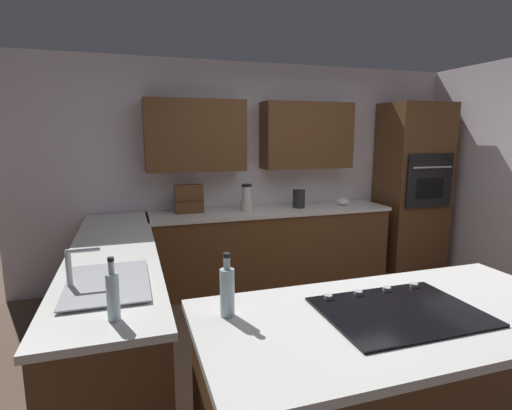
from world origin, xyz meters
The scene contains 17 objects.
ground_plane centered at (0.00, 0.00, 0.00)m, with size 14.00×14.00×0.00m, color brown.
wall_back centered at (0.08, -2.04, 1.42)m, with size 6.00×0.44×2.60m.
lower_cabinets_back centered at (0.10, -1.72, 0.43)m, with size 2.80×0.60×0.86m, color brown.
countertop_back centered at (0.10, -1.72, 0.88)m, with size 2.84×0.64×0.04m, color silver.
lower_cabinets_side centered at (1.82, -0.55, 0.43)m, with size 0.60×2.90×0.86m, color brown.
countertop_side centered at (1.82, -0.55, 0.88)m, with size 0.64×2.94×0.04m, color silver.
island_base centered at (0.44, 1.05, 0.43)m, with size 1.93×0.88×0.86m, color brown.
island_top centered at (0.44, 1.05, 0.88)m, with size 2.01×0.96×0.04m, color silver.
wall_oven centered at (-1.85, -1.72, 1.08)m, with size 0.80×0.66×2.16m.
sink_unit centered at (1.83, 0.22, 0.92)m, with size 0.46×0.70×0.23m.
cooktop centered at (0.44, 1.04, 0.91)m, with size 0.76×0.56×0.03m.
blender centered at (0.40, -1.74, 1.03)m, with size 0.15×0.15×0.31m.
mixing_bowl centered at (-0.85, -1.74, 0.94)m, with size 0.16×0.16×0.09m, color white.
spice_rack centered at (1.05, -1.80, 1.06)m, with size 0.31×0.11×0.32m.
kettle centered at (-0.25, -1.74, 1.01)m, with size 0.15×0.15×0.22m, color #262628.
dish_soap_bottle centered at (1.77, 0.70, 1.02)m, with size 0.06×0.06×0.31m.
oil_bottle centered at (1.25, 0.82, 1.03)m, with size 0.07×0.07×0.31m.
Camera 1 is at (1.67, 2.58, 1.76)m, focal length 27.86 mm.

